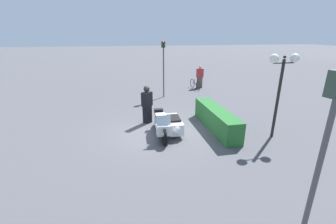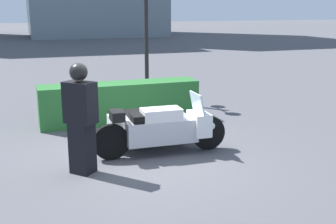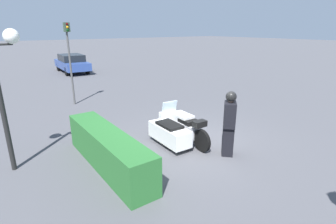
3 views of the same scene
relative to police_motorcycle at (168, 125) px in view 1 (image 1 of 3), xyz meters
The scene contains 9 objects.
ground_plane 0.77m from the police_motorcycle, 151.30° to the right, with size 160.00×160.00×0.00m, color #4C4C51.
police_motorcycle is the anchor object (origin of this frame).
officer_rider 1.84m from the police_motorcycle, 155.41° to the right, with size 0.58×0.59×1.89m.
hedge_bush_curbside 2.35m from the police_motorcycle, 95.69° to the left, with size 3.90×0.76×0.97m, color #28662D.
twin_lamp_post 5.09m from the police_motorcycle, 76.31° to the left, with size 0.36×1.27×3.52m.
traffic_light_near 6.71m from the police_motorcycle, 11.02° to the left, with size 0.22×0.28×3.75m.
traffic_light_far 6.64m from the police_motorcycle, behind, with size 0.23×0.29×3.79m.
pedestrian_bystander 9.62m from the police_motorcycle, 152.84° to the left, with size 0.43×0.58×1.82m.
bicycle_parked 9.20m from the police_motorcycle, 154.67° to the left, with size 1.76×0.32×0.77m.
Camera 1 is at (9.47, -1.52, 4.23)m, focal length 24.00 mm.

